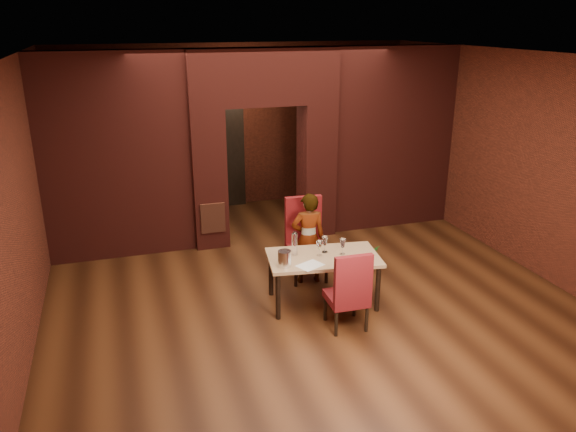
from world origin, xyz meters
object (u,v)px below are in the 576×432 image
(dining_table, at_px, (323,279))
(potted_plant, at_px, (368,257))
(wine_glass_c, at_px, (343,247))
(wine_bucket, at_px, (285,259))
(wine_glass_a, at_px, (319,248))
(wine_glass_b, at_px, (325,244))
(water_bottle, at_px, (295,243))
(chair_far, at_px, (307,240))
(person_seated, at_px, (308,238))
(chair_near, at_px, (347,288))

(dining_table, relative_size, potted_plant, 3.90)
(dining_table, bearing_deg, potted_plant, 46.50)
(wine_glass_c, height_order, wine_bucket, wine_glass_c)
(wine_glass_a, relative_size, wine_glass_b, 0.93)
(wine_glass_b, xyz_separation_m, wine_bucket, (-0.64, -0.27, -0.01))
(dining_table, height_order, water_bottle, water_bottle)
(chair_far, distance_m, wine_glass_b, 0.69)
(wine_glass_a, distance_m, potted_plant, 1.49)
(chair_far, bearing_deg, dining_table, -90.12)
(chair_far, relative_size, wine_glass_c, 5.58)
(dining_table, height_order, chair_far, chair_far)
(dining_table, height_order, wine_glass_a, wine_glass_a)
(wine_glass_c, bearing_deg, chair_far, 104.81)
(person_seated, bearing_deg, wine_bucket, 59.98)
(wine_bucket, relative_size, potted_plant, 0.56)
(wine_bucket, bearing_deg, wine_glass_c, 9.00)
(wine_bucket, height_order, water_bottle, water_bottle)
(wine_bucket, bearing_deg, wine_glass_a, 18.91)
(wine_bucket, xyz_separation_m, potted_plant, (1.64, 0.98, -0.60))
(dining_table, relative_size, wine_bucket, 6.99)
(chair_far, bearing_deg, water_bottle, -119.08)
(dining_table, relative_size, chair_near, 1.41)
(wine_glass_c, distance_m, wine_bucket, 0.85)
(wine_glass_c, distance_m, potted_plant, 1.31)
(chair_far, xyz_separation_m, wine_glass_c, (0.21, -0.80, 0.19))
(potted_plant, bearing_deg, wine_glass_a, -144.00)
(wine_bucket, bearing_deg, water_bottle, 53.19)
(chair_far, distance_m, chair_near, 1.44)
(person_seated, relative_size, wine_glass_b, 6.05)
(person_seated, height_order, wine_bucket, person_seated)
(chair_near, relative_size, potted_plant, 2.77)
(chair_far, xyz_separation_m, potted_plant, (1.00, 0.05, -0.41))
(person_seated, height_order, wine_glass_c, person_seated)
(chair_far, distance_m, potted_plant, 1.09)
(dining_table, bearing_deg, water_bottle, 163.09)
(wine_glass_b, relative_size, wine_glass_c, 1.04)
(wine_bucket, distance_m, water_bottle, 0.40)
(wine_glass_c, bearing_deg, chair_near, -107.97)
(wine_bucket, bearing_deg, chair_near, -38.34)
(chair_near, distance_m, person_seated, 1.35)
(wine_glass_a, height_order, water_bottle, water_bottle)
(person_seated, distance_m, wine_glass_c, 0.75)
(potted_plant, bearing_deg, wine_glass_b, -144.18)
(water_bottle, xyz_separation_m, potted_plant, (1.40, 0.67, -0.66))
(dining_table, relative_size, wine_glass_a, 7.03)
(wine_glass_c, xyz_separation_m, potted_plant, (0.79, 0.85, -0.60))
(wine_glass_a, bearing_deg, water_bottle, 156.09)
(chair_far, bearing_deg, wine_glass_b, -85.37)
(dining_table, xyz_separation_m, water_bottle, (-0.35, 0.16, 0.50))
(person_seated, distance_m, wine_glass_a, 0.67)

